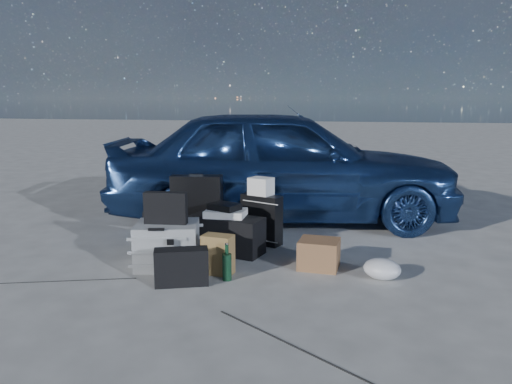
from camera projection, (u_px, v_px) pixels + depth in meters
ground at (217, 275)px, 4.40m from camera, size 60.00×60.00×0.00m
car at (283, 164)px, 6.23m from camera, size 4.49×2.47×1.45m
pelican_case at (167, 245)px, 4.60m from camera, size 0.65×0.58×0.41m
laptop_bag at (166, 208)px, 4.53m from camera, size 0.40×0.13×0.29m
briefcase at (165, 232)px, 5.08m from camera, size 0.50×0.26×0.38m
suitcase_left at (197, 207)px, 5.46m from camera, size 0.57×0.26×0.71m
suitcase_right at (262, 219)px, 5.31m from camera, size 0.47×0.32×0.53m
white_carton at (261, 186)px, 5.25m from camera, size 0.28×0.25×0.18m
duffel_bag at (226, 235)px, 5.01m from camera, size 0.79×0.48×0.37m
flat_box_white at (226, 213)px, 4.99m from camera, size 0.40×0.30×0.07m
flat_box_black at (224, 207)px, 4.98m from camera, size 0.35×0.31×0.06m
kraft_bag at (218, 254)px, 4.40m from camera, size 0.29×0.20×0.35m
cardboard_box at (319, 254)px, 4.55m from camera, size 0.38×0.34×0.27m
plastic_bag at (382, 269)px, 4.29m from camera, size 0.39×0.36×0.18m
messenger_bag at (181, 267)px, 4.14m from camera, size 0.47×0.31×0.31m
green_bottle at (227, 262)px, 4.24m from camera, size 0.10×0.10×0.32m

